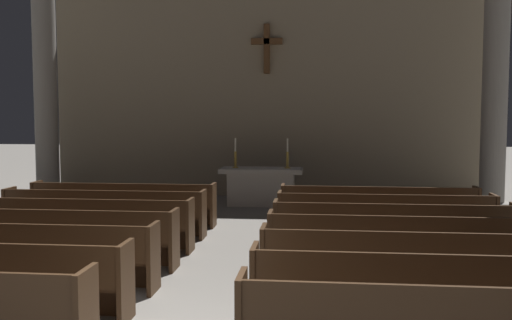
{
  "coord_description": "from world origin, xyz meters",
  "views": [
    {
      "loc": [
        1.42,
        -5.16,
        2.42
      ],
      "look_at": [
        0.0,
        8.53,
        1.33
      ],
      "focal_mm": 39.87,
      "sensor_mm": 36.0,
      "label": 1
    }
  ],
  "objects": [
    {
      "name": "pew_left_row_7",
      "position": [
        -2.75,
        6.82,
        0.48
      ],
      "size": [
        4.05,
        0.5,
        0.95
      ],
      "color": "#422B19",
      "rests_on": "ground"
    },
    {
      "name": "pew_right_row_3",
      "position": [
        2.75,
        2.25,
        0.48
      ],
      "size": [
        4.05,
        0.5,
        0.95
      ],
      "color": "#422B19",
      "rests_on": "ground"
    },
    {
      "name": "column_right_third",
      "position": [
        5.93,
        9.81,
        3.32
      ],
      "size": [
        0.94,
        0.94,
        6.81
      ],
      "color": "gray",
      "rests_on": "ground"
    },
    {
      "name": "pew_left_row_5",
      "position": [
        -2.75,
        4.53,
        0.48
      ],
      "size": [
        4.05,
        0.5,
        0.95
      ],
      "color": "#422B19",
      "rests_on": "ground"
    },
    {
      "name": "column_left_third",
      "position": [
        -5.93,
        9.81,
        3.32
      ],
      "size": [
        0.94,
        0.94,
        6.81
      ],
      "color": "gray",
      "rests_on": "ground"
    },
    {
      "name": "altar",
      "position": [
        0.0,
        9.9,
        0.53
      ],
      "size": [
        2.2,
        0.9,
        1.01
      ],
      "color": "#BCB7AD",
      "rests_on": "ground"
    },
    {
      "name": "pew_right_row_6",
      "position": [
        2.75,
        5.67,
        0.48
      ],
      "size": [
        4.05,
        0.5,
        0.95
      ],
      "color": "#422B19",
      "rests_on": "ground"
    },
    {
      "name": "candlestick_right",
      "position": [
        0.7,
        9.9,
        1.27
      ],
      "size": [
        0.16,
        0.16,
        0.8
      ],
      "color": "#B79338",
      "rests_on": "altar"
    },
    {
      "name": "pew_left_row_4",
      "position": [
        -2.75,
        3.39,
        0.48
      ],
      "size": [
        4.05,
        0.5,
        0.95
      ],
      "color": "#422B19",
      "rests_on": "ground"
    },
    {
      "name": "pew_left_row_6",
      "position": [
        -2.75,
        5.67,
        0.48
      ],
      "size": [
        4.05,
        0.5,
        0.95
      ],
      "color": "#422B19",
      "rests_on": "ground"
    },
    {
      "name": "pew_right_row_2",
      "position": [
        2.75,
        1.1,
        0.48
      ],
      "size": [
        4.05,
        0.5,
        0.95
      ],
      "color": "#422B19",
      "rests_on": "ground"
    },
    {
      "name": "pew_right_row_7",
      "position": [
        2.75,
        6.82,
        0.48
      ],
      "size": [
        4.05,
        0.5,
        0.95
      ],
      "color": "#422B19",
      "rests_on": "ground"
    },
    {
      "name": "candlestick_left",
      "position": [
        -0.7,
        9.9,
        1.27
      ],
      "size": [
        0.16,
        0.16,
        0.8
      ],
      "color": "#B79338",
      "rests_on": "altar"
    },
    {
      "name": "apse_with_cross",
      "position": [
        0.0,
        11.77,
        3.96
      ],
      "size": [
        12.87,
        0.42,
        7.91
      ],
      "color": "gray",
      "rests_on": "ground"
    },
    {
      "name": "pew_left_row_3",
      "position": [
        -2.75,
        2.25,
        0.48
      ],
      "size": [
        4.05,
        0.5,
        0.95
      ],
      "color": "#422B19",
      "rests_on": "ground"
    },
    {
      "name": "pew_right_row_5",
      "position": [
        2.75,
        4.53,
        0.48
      ],
      "size": [
        4.05,
        0.5,
        0.95
      ],
      "color": "#422B19",
      "rests_on": "ground"
    },
    {
      "name": "pew_right_row_4",
      "position": [
        2.75,
        3.39,
        0.48
      ],
      "size": [
        4.05,
        0.5,
        0.95
      ],
      "color": "#422B19",
      "rests_on": "ground"
    }
  ]
}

